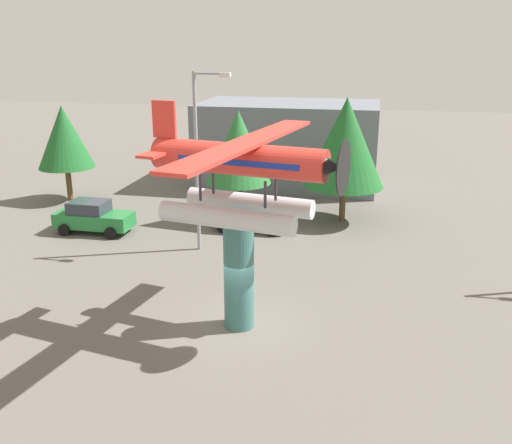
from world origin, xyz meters
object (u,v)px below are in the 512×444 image
floatplane_monument (241,173)px  car_near_green (93,217)px  streetlight_primary (200,151)px  tree_west (64,137)px  display_pedestal (239,274)px  tree_center_back (345,143)px  tree_east (238,147)px  storefront_building (288,144)px  car_mid_silver (250,214)px

floatplane_monument → car_near_green: 14.58m
streetlight_primary → tree_west: bearing=148.0°
display_pedestal → tree_center_back: (2.89, 13.68, 2.55)m
floatplane_monument → tree_east: bearing=114.4°
storefront_building → tree_east: (-1.40, -9.54, 1.41)m
tree_east → floatplane_monument: bearing=-75.9°
display_pedestal → streetlight_primary: 8.82m
car_near_green → streetlight_primary: (6.67, -1.36, 4.15)m
storefront_building → tree_center_back: 9.61m
display_pedestal → streetlight_primary: size_ratio=0.47×
floatplane_monument → tree_west: (-15.14, 14.54, -1.62)m
floatplane_monument → tree_east: 12.96m
display_pedestal → streetlight_primary: (-3.70, 7.44, 2.96)m
tree_east → tree_west: bearing=170.3°
car_mid_silver → car_near_green: bearing=-165.1°
streetlight_primary → tree_center_back: bearing=43.4°
tree_west → display_pedestal: bearing=-44.1°
tree_center_back → tree_west: bearing=177.3°
car_near_green → car_mid_silver: bearing=14.9°
tree_west → tree_east: 12.17m
display_pedestal → car_mid_silver: size_ratio=0.99×
floatplane_monument → display_pedestal: bearing=180.0°
display_pedestal → tree_east: bearing=103.6°
car_near_green → tree_center_back: (13.26, 4.88, 3.73)m
streetlight_primary → tree_center_back: streetlight_primary is taller
car_near_green → tree_east: 8.92m
tree_west → tree_east: (11.99, -2.06, 0.16)m
display_pedestal → car_near_green: 13.66m
streetlight_primary → storefront_building: bearing=81.9°
streetlight_primary → tree_west: size_ratio=1.41×
floatplane_monument → tree_center_back: 14.03m
tree_center_back → floatplane_monument: bearing=-101.4°
display_pedestal → floatplane_monument: size_ratio=0.40×
tree_west → tree_center_back: tree_center_back is taller
floatplane_monument → tree_center_back: (2.76, 13.71, -1.19)m
floatplane_monument → car_near_green: size_ratio=2.48×
car_mid_silver → tree_center_back: tree_center_back is taller
streetlight_primary → tree_west: (-11.31, 7.07, -0.84)m
car_mid_silver → streetlight_primary: (-1.66, -3.57, 4.15)m
car_near_green → storefront_building: bearing=56.4°
car_mid_silver → streetlight_primary: 5.72m
display_pedestal → storefront_building: (-1.62, 22.00, 0.88)m
tree_west → car_near_green: bearing=-51.0°
streetlight_primary → car_near_green: bearing=168.5°
car_mid_silver → tree_west: (-12.96, 3.50, 3.31)m
floatplane_monument → tree_west: floatplane_monument is taller
car_near_green → tree_west: tree_west is taller
display_pedestal → floatplane_monument: bearing=-10.3°
storefront_building → tree_west: size_ratio=2.04×
floatplane_monument → streetlight_primary: 8.43m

